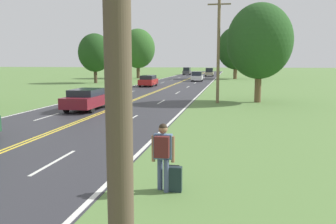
{
  "coord_description": "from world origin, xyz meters",
  "views": [
    {
      "loc": [
        8.35,
        -3.06,
        3.31
      ],
      "look_at": [
        5.67,
        11.74,
        1.17
      ],
      "focal_mm": 38.0,
      "sensor_mm": 36.0,
      "label": 1
    }
  ],
  "objects_px": {
    "tree_behind_sign": "(260,41)",
    "tree_right_cluster": "(138,49)",
    "tree_left_verge": "(95,53)",
    "car_champagne_van_distant": "(209,72)",
    "car_maroon_sedan_mid_near": "(87,99)",
    "car_red_hatchback_mid_far": "(148,81)",
    "car_white_hatchback_receding": "(197,76)",
    "car_dark_grey_van_horizon": "(187,71)",
    "hitchhiker_person": "(163,150)",
    "tree_mid_treeline": "(236,48)",
    "suitcase": "(174,179)"
  },
  "relations": [
    {
      "from": "tree_behind_sign",
      "to": "car_champagne_van_distant",
      "type": "xyz_separation_m",
      "value": [
        -7.27,
        51.74,
        -3.95
      ]
    },
    {
      "from": "tree_behind_sign",
      "to": "tree_right_cluster",
      "type": "xyz_separation_m",
      "value": [
        -20.68,
        39.39,
        0.95
      ]
    },
    {
      "from": "car_maroon_sedan_mid_near",
      "to": "car_champagne_van_distant",
      "type": "xyz_separation_m",
      "value": [
        4.59,
        58.7,
        0.2
      ]
    },
    {
      "from": "hitchhiker_person",
      "to": "tree_behind_sign",
      "type": "relative_size",
      "value": 0.22
    },
    {
      "from": "car_maroon_sedan_mid_near",
      "to": "car_dark_grey_van_horizon",
      "type": "distance_m",
      "value": 66.56
    },
    {
      "from": "tree_left_verge",
      "to": "car_champagne_van_distant",
      "type": "xyz_separation_m",
      "value": [
        15.79,
        29.07,
        -3.68
      ]
    },
    {
      "from": "car_dark_grey_van_horizon",
      "to": "hitchhiker_person",
      "type": "bearing_deg",
      "value": -173.99
    },
    {
      "from": "suitcase",
      "to": "tree_right_cluster",
      "type": "distance_m",
      "value": 63.26
    },
    {
      "from": "tree_left_verge",
      "to": "suitcase",
      "type": "bearing_deg",
      "value": -65.98
    },
    {
      "from": "car_white_hatchback_receding",
      "to": "car_dark_grey_van_horizon",
      "type": "height_order",
      "value": "car_dark_grey_van_horizon"
    },
    {
      "from": "hitchhiker_person",
      "to": "tree_mid_treeline",
      "type": "relative_size",
      "value": 0.18
    },
    {
      "from": "car_maroon_sedan_mid_near",
      "to": "car_red_hatchback_mid_far",
      "type": "height_order",
      "value": "car_red_hatchback_mid_far"
    },
    {
      "from": "car_maroon_sedan_mid_near",
      "to": "car_dark_grey_van_horizon",
      "type": "height_order",
      "value": "car_dark_grey_van_horizon"
    },
    {
      "from": "tree_mid_treeline",
      "to": "car_champagne_van_distant",
      "type": "xyz_separation_m",
      "value": [
        -5.69,
        11.69,
        -4.85
      ]
    },
    {
      "from": "car_white_hatchback_receding",
      "to": "car_maroon_sedan_mid_near",
      "type": "bearing_deg",
      "value": -7.23
    },
    {
      "from": "suitcase",
      "to": "car_maroon_sedan_mid_near",
      "type": "xyz_separation_m",
      "value": [
        -8.37,
        14.28,
        0.45
      ]
    },
    {
      "from": "car_champagne_van_distant",
      "to": "hitchhiker_person",
      "type": "bearing_deg",
      "value": 1.65
    },
    {
      "from": "tree_left_verge",
      "to": "car_dark_grey_van_horizon",
      "type": "relative_size",
      "value": 1.63
    },
    {
      "from": "tree_right_cluster",
      "to": "hitchhiker_person",
      "type": "bearing_deg",
      "value": -74.41
    },
    {
      "from": "suitcase",
      "to": "car_dark_grey_van_horizon",
      "type": "height_order",
      "value": "car_dark_grey_van_horizon"
    },
    {
      "from": "car_red_hatchback_mid_far",
      "to": "car_white_hatchback_receding",
      "type": "relative_size",
      "value": 1.08
    },
    {
      "from": "tree_mid_treeline",
      "to": "car_maroon_sedan_mid_near",
      "type": "relative_size",
      "value": 2.03
    },
    {
      "from": "car_red_hatchback_mid_far",
      "to": "car_champagne_van_distant",
      "type": "distance_m",
      "value": 35.61
    },
    {
      "from": "tree_mid_treeline",
      "to": "car_dark_grey_van_horizon",
      "type": "xyz_separation_m",
      "value": [
        -11.83,
        19.53,
        -4.85
      ]
    },
    {
      "from": "suitcase",
      "to": "car_red_hatchback_mid_far",
      "type": "height_order",
      "value": "car_red_hatchback_mid_far"
    },
    {
      "from": "car_maroon_sedan_mid_near",
      "to": "car_champagne_van_distant",
      "type": "relative_size",
      "value": 1.07
    },
    {
      "from": "tree_behind_sign",
      "to": "car_white_hatchback_receding",
      "type": "xyz_separation_m",
      "value": [
        -7.98,
        30.56,
        -4.07
      ]
    },
    {
      "from": "tree_right_cluster",
      "to": "car_white_hatchback_receding",
      "type": "relative_size",
      "value": 2.43
    },
    {
      "from": "hitchhiker_person",
      "to": "car_maroon_sedan_mid_near",
      "type": "xyz_separation_m",
      "value": [
        -8.1,
        14.33,
        -0.3
      ]
    },
    {
      "from": "car_white_hatchback_receding",
      "to": "car_red_hatchback_mid_far",
      "type": "bearing_deg",
      "value": -21.83
    },
    {
      "from": "tree_right_cluster",
      "to": "car_maroon_sedan_mid_near",
      "type": "distance_m",
      "value": 47.45
    },
    {
      "from": "tree_behind_sign",
      "to": "car_maroon_sedan_mid_near",
      "type": "distance_m",
      "value": 14.36
    },
    {
      "from": "tree_left_verge",
      "to": "car_champagne_van_distant",
      "type": "height_order",
      "value": "tree_left_verge"
    },
    {
      "from": "tree_left_verge",
      "to": "car_white_hatchback_receding",
      "type": "bearing_deg",
      "value": 27.59
    },
    {
      "from": "tree_mid_treeline",
      "to": "car_maroon_sedan_mid_near",
      "type": "bearing_deg",
      "value": -102.33
    },
    {
      "from": "hitchhiker_person",
      "to": "car_red_hatchback_mid_far",
      "type": "relative_size",
      "value": 0.41
    },
    {
      "from": "hitchhiker_person",
      "to": "car_champagne_van_distant",
      "type": "relative_size",
      "value": 0.39
    },
    {
      "from": "tree_right_cluster",
      "to": "car_white_hatchback_receding",
      "type": "height_order",
      "value": "tree_right_cluster"
    },
    {
      "from": "hitchhiker_person",
      "to": "tree_mid_treeline",
      "type": "height_order",
      "value": "tree_mid_treeline"
    },
    {
      "from": "tree_left_verge",
      "to": "tree_right_cluster",
      "type": "relative_size",
      "value": 0.78
    },
    {
      "from": "car_white_hatchback_receding",
      "to": "car_dark_grey_van_horizon",
      "type": "distance_m",
      "value": 29.53
    },
    {
      "from": "hitchhiker_person",
      "to": "tree_left_verge",
      "type": "xyz_separation_m",
      "value": [
        -19.3,
        43.96,
        3.58
      ]
    },
    {
      "from": "tree_right_cluster",
      "to": "car_champagne_van_distant",
      "type": "xyz_separation_m",
      "value": [
        13.42,
        12.36,
        -4.89
      ]
    },
    {
      "from": "tree_behind_sign",
      "to": "tree_mid_treeline",
      "type": "bearing_deg",
      "value": 92.26
    },
    {
      "from": "tree_left_verge",
      "to": "car_dark_grey_van_horizon",
      "type": "height_order",
      "value": "tree_left_verge"
    },
    {
      "from": "suitcase",
      "to": "car_red_hatchback_mid_far",
      "type": "bearing_deg",
      "value": 13.5
    },
    {
      "from": "tree_mid_treeline",
      "to": "tree_right_cluster",
      "type": "distance_m",
      "value": 19.11
    },
    {
      "from": "car_red_hatchback_mid_far",
      "to": "car_dark_grey_van_horizon",
      "type": "bearing_deg",
      "value": -0.44
    },
    {
      "from": "tree_right_cluster",
      "to": "car_champagne_van_distant",
      "type": "bearing_deg",
      "value": 42.65
    },
    {
      "from": "car_champagne_van_distant",
      "to": "car_dark_grey_van_horizon",
      "type": "height_order",
      "value": "car_champagne_van_distant"
    }
  ]
}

